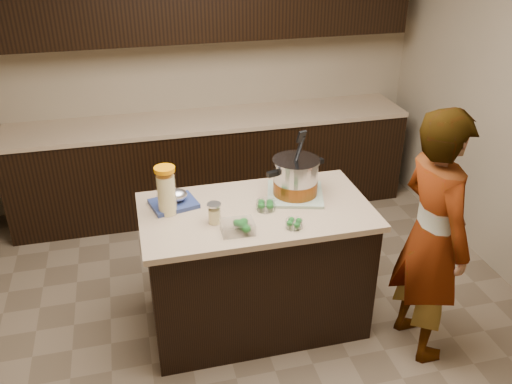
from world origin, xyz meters
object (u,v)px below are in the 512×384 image
stock_pot (296,179)px  person (432,237)px  island (256,267)px  lemonade_pitcher (166,192)px

stock_pot → person: bearing=-57.0°
island → stock_pot: stock_pot is taller
stock_pot → lemonade_pitcher: stock_pot is taller
stock_pot → person: person is taller
island → stock_pot: bearing=20.6°
island → person: size_ratio=0.89×
lemonade_pitcher → person: size_ratio=0.19×
island → lemonade_pitcher: (-0.54, 0.08, 0.59)m
island → stock_pot: 0.65m
island → lemonade_pitcher: 0.81m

